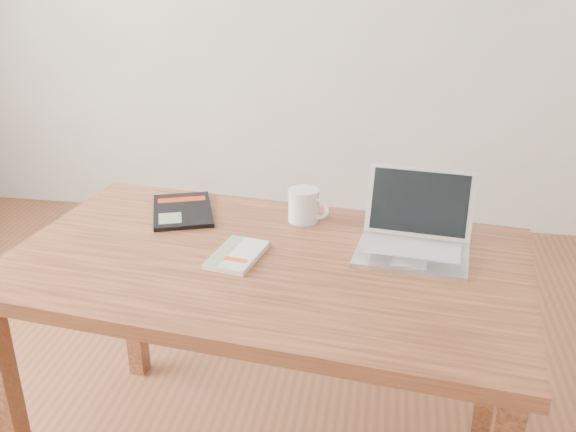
% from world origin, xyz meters
% --- Properties ---
extents(room, '(4.04, 4.04, 2.70)m').
position_xyz_m(room, '(-0.07, 0.00, 1.36)').
color(room, brown).
rests_on(room, ground).
extents(desk, '(1.47, 0.95, 0.75)m').
position_xyz_m(desk, '(0.16, 0.03, 0.66)').
color(desk, brown).
rests_on(desk, ground).
extents(white_guidebook, '(0.15, 0.21, 0.02)m').
position_xyz_m(white_guidebook, '(0.09, 0.02, 0.76)').
color(white_guidebook, silver).
rests_on(white_guidebook, desk).
extents(black_guidebook, '(0.26, 0.31, 0.01)m').
position_xyz_m(black_guidebook, '(-0.15, 0.29, 0.76)').
color(black_guidebook, black).
rests_on(black_guidebook, desk).
extents(laptop, '(0.33, 0.31, 0.20)m').
position_xyz_m(laptop, '(0.55, 0.15, 0.79)').
color(laptop, silver).
rests_on(laptop, desk).
extents(coffee_mug, '(0.13, 0.09, 0.10)m').
position_xyz_m(coffee_mug, '(0.23, 0.29, 0.80)').
color(coffee_mug, white).
rests_on(coffee_mug, desk).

